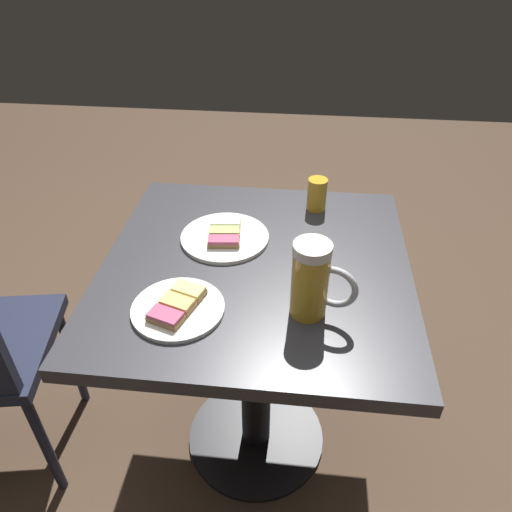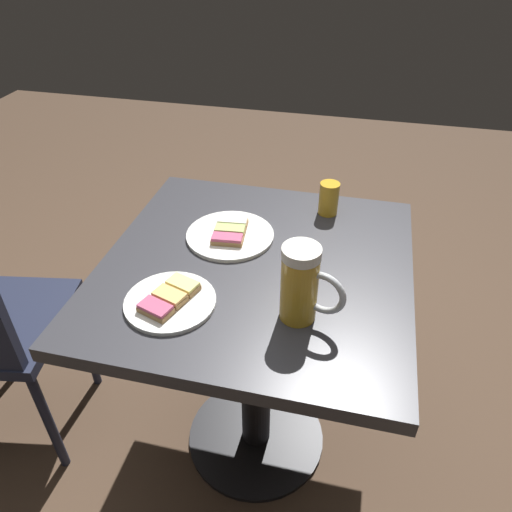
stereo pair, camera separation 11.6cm
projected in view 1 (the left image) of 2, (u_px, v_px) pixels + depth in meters
ground_plane at (256, 437)px, 1.60m from camera, size 6.00×6.00×0.00m
cafe_table at (256, 311)px, 1.27m from camera, size 0.74×0.75×0.73m
plate_near at (225, 236)px, 1.25m from camera, size 0.23×0.23×0.03m
plate_far at (178, 307)px, 1.03m from camera, size 0.20×0.20×0.03m
beer_mug at (313, 281)px, 0.98m from camera, size 0.14×0.08×0.18m
beer_glass_small at (317, 194)px, 1.35m from camera, size 0.05×0.05×0.09m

